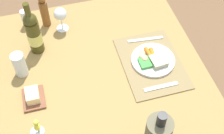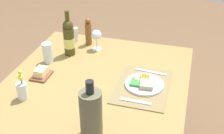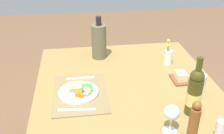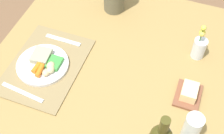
{
  "view_description": "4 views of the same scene",
  "coord_description": "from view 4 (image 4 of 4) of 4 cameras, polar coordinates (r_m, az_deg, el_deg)",
  "views": [
    {
      "loc": [
        -0.86,
        0.18,
        1.98
      ],
      "look_at": [
        -0.0,
        -0.05,
        0.84
      ],
      "focal_mm": 49.72,
      "sensor_mm": 36.0,
      "label": 1
    },
    {
      "loc": [
        -1.37,
        -0.49,
        1.74
      ],
      "look_at": [
        0.05,
        -0.09,
        0.84
      ],
      "focal_mm": 48.27,
      "sensor_mm": 36.0,
      "label": 2
    },
    {
      "loc": [
        1.3,
        -0.27,
        1.59
      ],
      "look_at": [
        -0.05,
        -0.08,
        0.86
      ],
      "focal_mm": 43.15,
      "sensor_mm": 36.0,
      "label": 3
    },
    {
      "loc": [
        0.69,
        0.27,
        1.79
      ],
      "look_at": [
        -0.02,
        0.01,
        0.8
      ],
      "focal_mm": 48.94,
      "sensor_mm": 36.0,
      "label": 4
    }
  ],
  "objects": [
    {
      "name": "butter_dish",
      "position": [
        1.24,
        14.15,
        -4.78
      ],
      "size": [
        0.13,
        0.1,
        0.06
      ],
      "color": "brown",
      "rests_on": "dining_table"
    },
    {
      "name": "knife",
      "position": [
        1.28,
        -16.39,
        -4.58
      ],
      "size": [
        0.04,
        0.2,
        0.0
      ],
      "primitive_type": "cube",
      "rotation": [
        0.0,
        0.0,
        -0.1
      ],
      "color": "silver",
      "rests_on": "placemat"
    },
    {
      "name": "flower_vase",
      "position": [
        1.36,
        16.0,
        3.7
      ],
      "size": [
        0.06,
        0.06,
        0.18
      ],
      "color": "silver",
      "rests_on": "dining_table"
    },
    {
      "name": "fork",
      "position": [
        1.41,
        -9.12,
        4.99
      ],
      "size": [
        0.02,
        0.17,
        0.0
      ],
      "primitive_type": "cube",
      "rotation": [
        0.0,
        0.0,
        -0.01
      ],
      "color": "silver",
      "rests_on": "placemat"
    },
    {
      "name": "dining_table",
      "position": [
        1.36,
        -0.62,
        -4.44
      ],
      "size": [
        1.19,
        1.06,
        0.75
      ],
      "color": "olive",
      "rests_on": "ground_plane"
    },
    {
      "name": "water_tumbler",
      "position": [
        1.12,
        14.61,
        -11.15
      ],
      "size": [
        0.06,
        0.06,
        0.13
      ],
      "color": "silver",
      "rests_on": "dining_table"
    },
    {
      "name": "dinner_plate",
      "position": [
        1.33,
        -12.68,
        0.58
      ],
      "size": [
        0.22,
        0.22,
        0.04
      ],
      "color": "silver",
      "rests_on": "placemat"
    },
    {
      "name": "placemat",
      "position": [
        1.34,
        -12.24,
        0.29
      ],
      "size": [
        0.41,
        0.29,
        0.01
      ],
      "primitive_type": "cube",
      "color": "olive",
      "rests_on": "dining_table"
    }
  ]
}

